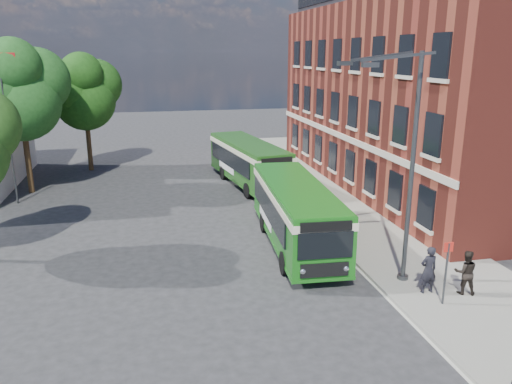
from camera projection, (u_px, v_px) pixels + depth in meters
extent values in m
plane|color=#29292C|center=(266.00, 273.00, 20.93)|extent=(120.00, 120.00, 0.00)
cube|color=gray|center=(348.00, 205.00, 29.88)|extent=(6.00, 48.00, 0.15)
cube|color=beige|center=(299.00, 210.00, 29.26)|extent=(0.12, 48.00, 0.01)
cube|color=maroon|center=(427.00, 97.00, 33.47)|extent=(12.00, 26.00, 12.00)
cube|color=beige|center=(341.00, 136.00, 32.87)|extent=(0.12, 26.00, 0.35)
cylinder|color=#383A3D|center=(8.00, 130.00, 29.32)|extent=(0.10, 0.10, 9.00)
cube|color=#B41418|center=(7.00, 58.00, 28.30)|extent=(0.90, 0.02, 0.60)
cylinder|color=#383A3D|center=(402.00, 279.00, 20.09)|extent=(0.44, 0.44, 0.30)
cylinder|color=#383A3D|center=(412.00, 174.00, 18.90)|extent=(0.18, 0.18, 9.00)
cube|color=#383A3D|center=(398.00, 57.00, 16.91)|extent=(2.58, 0.46, 0.37)
cube|color=#383A3D|center=(382.00, 56.00, 18.04)|extent=(2.58, 0.46, 0.37)
cube|color=#383A3D|center=(370.00, 65.00, 16.27)|extent=(0.55, 0.22, 0.16)
cube|color=#383A3D|center=(345.00, 63.00, 18.30)|extent=(0.55, 0.22, 0.16)
cylinder|color=#383A3D|center=(445.00, 276.00, 17.80)|extent=(0.08, 0.08, 2.50)
cube|color=red|center=(449.00, 247.00, 17.50)|extent=(0.35, 0.04, 0.35)
cube|color=#186517|center=(296.00, 210.00, 23.44)|extent=(3.15, 9.90, 2.45)
cube|color=#186517|center=(295.00, 236.00, 23.79)|extent=(3.19, 9.94, 0.14)
cube|color=black|center=(268.00, 207.00, 23.51)|extent=(0.61, 7.94, 1.10)
cube|color=black|center=(321.00, 205.00, 23.87)|extent=(0.61, 7.94, 1.10)
cube|color=#EEE2C4|center=(296.00, 193.00, 23.21)|extent=(3.21, 9.96, 0.32)
cube|color=#186517|center=(296.00, 186.00, 23.12)|extent=(3.04, 9.79, 0.12)
cube|color=black|center=(325.00, 245.00, 18.72)|extent=(2.15, 0.22, 1.05)
cube|color=black|center=(326.00, 227.00, 18.51)|extent=(2.00, 0.21, 0.38)
cube|color=black|center=(325.00, 270.00, 18.99)|extent=(1.90, 0.21, 0.55)
sphere|color=silver|center=(303.00, 271.00, 18.88)|extent=(0.26, 0.26, 0.26)
sphere|color=silver|center=(346.00, 268.00, 19.13)|extent=(0.26, 0.26, 0.26)
cube|color=black|center=(276.00, 180.00, 28.04)|extent=(2.00, 0.21, 0.90)
cube|color=white|center=(265.00, 217.00, 24.37)|extent=(0.25, 3.20, 0.45)
cylinder|color=black|center=(284.00, 263.00, 20.69)|extent=(0.35, 1.02, 1.00)
cylinder|color=black|center=(339.00, 260.00, 21.03)|extent=(0.35, 1.02, 1.00)
cylinder|color=black|center=(264.00, 223.00, 25.59)|extent=(0.35, 1.02, 1.00)
cylinder|color=black|center=(308.00, 220.00, 25.93)|extent=(0.35, 1.02, 1.00)
cube|color=#1F5217|center=(248.00, 160.00, 34.26)|extent=(3.94, 10.02, 2.45)
cube|color=#1F5217|center=(248.00, 178.00, 34.60)|extent=(3.98, 10.06, 0.14)
cube|color=black|center=(229.00, 159.00, 34.05)|extent=(1.28, 7.87, 1.10)
cube|color=black|center=(264.00, 156.00, 34.93)|extent=(1.28, 7.87, 1.10)
cube|color=beige|center=(248.00, 148.00, 34.03)|extent=(4.01, 10.08, 0.32)
cube|color=#1F5217|center=(248.00, 143.00, 33.93)|extent=(3.82, 9.90, 0.12)
cube|color=black|center=(277.00, 173.00, 29.81)|extent=(2.14, 0.40, 1.05)
cube|color=black|center=(277.00, 161.00, 29.59)|extent=(1.99, 0.38, 0.38)
cube|color=black|center=(277.00, 189.00, 30.07)|extent=(1.89, 0.37, 0.55)
sphere|color=silver|center=(263.00, 191.00, 29.79)|extent=(0.26, 0.26, 0.26)
sphere|color=silver|center=(289.00, 188.00, 30.38)|extent=(0.26, 0.26, 0.26)
cube|color=black|center=(226.00, 145.00, 38.60)|extent=(1.99, 0.38, 0.90)
cube|color=white|center=(226.00, 167.00, 34.88)|extent=(0.52, 3.17, 0.45)
cylinder|color=black|center=(248.00, 191.00, 31.44)|extent=(0.43, 1.03, 1.00)
cylinder|color=black|center=(282.00, 187.00, 32.25)|extent=(0.43, 1.03, 1.00)
cylinder|color=black|center=(223.00, 173.00, 36.06)|extent=(0.43, 1.03, 1.00)
cylinder|color=black|center=(254.00, 170.00, 36.87)|extent=(0.43, 1.03, 1.00)
imported|color=black|center=(429.00, 270.00, 18.70)|extent=(0.70, 0.47, 1.86)
imported|color=black|center=(466.00, 272.00, 18.64)|extent=(1.02, 0.91, 1.72)
cylinder|color=#352413|center=(28.00, 161.00, 32.36)|extent=(0.36, 0.36, 4.20)
sphere|color=#1D4D1B|center=(21.00, 102.00, 31.31)|extent=(4.96, 4.96, 4.96)
sphere|color=#1D4D1B|center=(37.00, 81.00, 31.89)|extent=(4.20, 4.20, 4.20)
sphere|color=#1D4D1B|center=(1.00, 90.00, 30.30)|extent=(3.82, 3.82, 3.82)
sphere|color=#1D4D1B|center=(12.00, 66.00, 29.82)|extent=(3.44, 3.44, 3.44)
cylinder|color=#352413|center=(89.00, 146.00, 38.57)|extent=(0.36, 0.36, 3.83)
sphere|color=#184111|center=(85.00, 100.00, 37.62)|extent=(4.52, 4.52, 4.52)
sphere|color=#184111|center=(96.00, 84.00, 38.14)|extent=(3.83, 3.83, 3.83)
sphere|color=#184111|center=(72.00, 92.00, 36.70)|extent=(3.48, 3.48, 3.48)
sphere|color=#184111|center=(81.00, 74.00, 36.26)|extent=(3.13, 3.13, 3.13)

